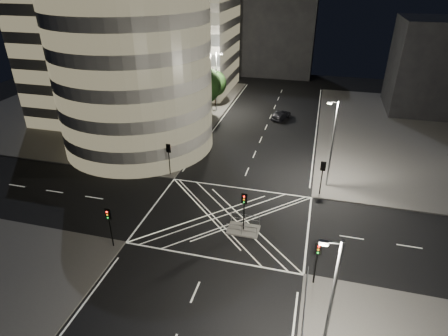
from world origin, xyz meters
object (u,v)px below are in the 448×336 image
(central_island, at_px, (243,230))
(traffic_signal_nl, at_px, (109,221))
(traffic_signal_fr, at_px, (322,172))
(street_lamp_right_near, at_px, (329,306))
(traffic_signal_island, at_px, (244,205))
(sedan, at_px, (281,115))
(street_lamp_right_far, at_px, (332,142))
(traffic_signal_fl, at_px, (169,154))
(street_lamp_left_near, at_px, (178,117))
(street_lamp_left_far, at_px, (217,80))
(traffic_signal_nr, at_px, (317,256))

(central_island, bearing_deg, traffic_signal_nl, -153.86)
(traffic_signal_fr, bearing_deg, street_lamp_right_near, -88.25)
(traffic_signal_island, distance_m, sedan, 30.69)
(traffic_signal_nl, xyz_separation_m, street_lamp_right_near, (18.24, -7.20, 2.63))
(central_island, bearing_deg, street_lamp_right_far, 54.70)
(traffic_signal_fl, relative_size, traffic_signal_fr, 1.00)
(central_island, bearing_deg, street_lamp_left_near, 130.27)
(traffic_signal_island, relative_size, sedan, 0.94)
(central_island, distance_m, sedan, 30.62)
(street_lamp_right_far, bearing_deg, central_island, -125.30)
(traffic_signal_island, distance_m, street_lamp_right_far, 13.13)
(street_lamp_left_far, bearing_deg, traffic_signal_fl, -88.43)
(central_island, bearing_deg, traffic_signal_fr, 50.67)
(traffic_signal_fl, bearing_deg, central_island, -37.54)
(traffic_signal_island, bearing_deg, traffic_signal_fl, 142.46)
(street_lamp_right_near, height_order, sedan, street_lamp_right_near)
(traffic_signal_nl, relative_size, traffic_signal_island, 1.00)
(traffic_signal_nr, distance_m, street_lamp_left_far, 41.15)
(traffic_signal_nl, bearing_deg, traffic_signal_fl, 90.00)
(street_lamp_right_near, bearing_deg, traffic_signal_island, 120.75)
(traffic_signal_island, bearing_deg, central_island, 0.00)
(traffic_signal_nl, xyz_separation_m, street_lamp_left_near, (-0.64, 18.80, 2.63))
(street_lamp_right_near, bearing_deg, street_lamp_right_far, 90.00)
(traffic_signal_island, distance_m, street_lamp_right_near, 14.78)
(traffic_signal_fl, xyz_separation_m, sedan, (10.62, 22.31, -2.21))
(traffic_signal_fr, distance_m, street_lamp_left_near, 19.14)
(traffic_signal_nl, xyz_separation_m, street_lamp_right_far, (18.24, 15.80, 2.63))
(traffic_signal_fr, height_order, street_lamp_right_far, street_lamp_right_far)
(central_island, height_order, traffic_signal_nr, traffic_signal_nr)
(traffic_signal_nl, height_order, traffic_signal_fr, same)
(traffic_signal_fl, xyz_separation_m, street_lamp_left_near, (-0.64, 5.20, 2.63))
(central_island, relative_size, street_lamp_left_near, 0.30)
(central_island, bearing_deg, street_lamp_left_far, 109.95)
(traffic_signal_fr, bearing_deg, traffic_signal_fl, 180.00)
(traffic_signal_nr, distance_m, street_lamp_right_far, 16.03)
(street_lamp_right_far, bearing_deg, street_lamp_left_near, 170.97)
(street_lamp_left_far, height_order, street_lamp_right_near, same)
(central_island, relative_size, traffic_signal_fr, 0.75)
(traffic_signal_island, distance_m, street_lamp_left_near, 17.89)
(sedan, bearing_deg, traffic_signal_nl, 93.51)
(street_lamp_left_near, height_order, sedan, street_lamp_left_near)
(traffic_signal_nl, bearing_deg, street_lamp_right_far, 40.91)
(traffic_signal_nr, bearing_deg, central_island, 142.07)
(central_island, relative_size, street_lamp_left_far, 0.30)
(central_island, relative_size, traffic_signal_nr, 0.75)
(traffic_signal_nr, height_order, sedan, traffic_signal_nr)
(traffic_signal_nl, distance_m, street_lamp_right_near, 19.78)
(central_island, xyz_separation_m, street_lamp_right_near, (7.44, -12.50, 5.47))
(central_island, relative_size, traffic_signal_fl, 0.75)
(traffic_signal_fr, distance_m, street_lamp_right_far, 3.48)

